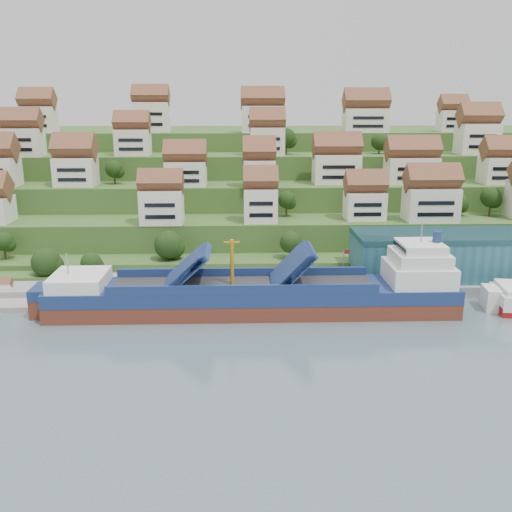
{
  "coord_description": "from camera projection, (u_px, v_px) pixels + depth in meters",
  "views": [
    {
      "loc": [
        -4.47,
        -106.07,
        39.99
      ],
      "look_at": [
        -0.5,
        14.0,
        8.0
      ],
      "focal_mm": 40.0,
      "sensor_mm": 36.0,
      "label": 1
    }
  ],
  "objects": [
    {
      "name": "flagpole",
      "position": [
        344.0,
        265.0,
        121.34
      ],
      "size": [
        1.28,
        0.16,
        8.0
      ],
      "color": "gray",
      "rests_on": "quay"
    },
    {
      "name": "quay",
      "position": [
        347.0,
        284.0,
        127.72
      ],
      "size": [
        180.0,
        14.0,
        2.2
      ],
      "primitive_type": "cube",
      "color": "gray",
      "rests_on": "ground"
    },
    {
      "name": "warehouse",
      "position": [
        487.0,
        254.0,
        129.1
      ],
      "size": [
        60.0,
        15.0,
        10.0
      ],
      "primitive_type": "cube",
      "color": "#275D6B",
      "rests_on": "quay"
    },
    {
      "name": "hillside",
      "position": [
        249.0,
        187.0,
        210.15
      ],
      "size": [
        260.0,
        128.0,
        31.0
      ],
      "color": "#2D4C1E",
      "rests_on": "ground"
    },
    {
      "name": "hillside_trees",
      "position": [
        223.0,
        206.0,
        148.01
      ],
      "size": [
        141.96,
        60.9,
        30.76
      ],
      "color": "#1E3913",
      "rests_on": "ground"
    },
    {
      "name": "cargo_ship",
      "position": [
        264.0,
        296.0,
        112.74
      ],
      "size": [
        79.83,
        12.45,
        17.73
      ],
      "rotation": [
        0.0,
        0.0,
        -0.0
      ],
      "color": "#5F2A1D",
      "rests_on": "ground"
    },
    {
      "name": "hillside_village",
      "position": [
        262.0,
        159.0,
        165.92
      ],
      "size": [
        157.42,
        62.85,
        29.73
      ],
      "color": "silver",
      "rests_on": "ground"
    },
    {
      "name": "ground",
      "position": [
        261.0,
        313.0,
        112.87
      ],
      "size": [
        300.0,
        300.0,
        0.0
      ],
      "primitive_type": "plane",
      "color": "slate",
      "rests_on": "ground"
    }
  ]
}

